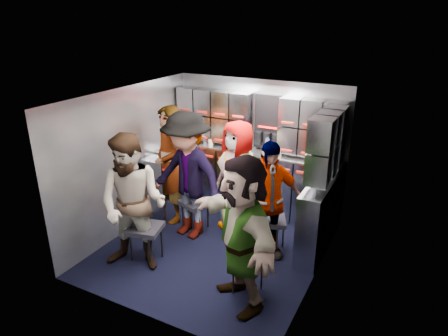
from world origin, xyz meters
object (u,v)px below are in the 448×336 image
at_px(jump_seat_mid_left, 195,204).
at_px(attendant_arc_b, 187,176).
at_px(attendant_standing, 169,165).
at_px(attendant_arc_c, 238,177).
at_px(jump_seat_near_left, 145,230).
at_px(jump_seat_mid_right, 271,222).
at_px(jump_seat_near_right, 248,265).
at_px(attendant_arc_a, 133,204).
at_px(jump_seat_center, 242,198).
at_px(attendant_arc_e, 242,233).
at_px(attendant_arc_d, 267,201).

height_order(jump_seat_mid_left, attendant_arc_b, attendant_arc_b).
relative_size(attendant_standing, attendant_arc_c, 1.09).
bearing_deg(jump_seat_near_left, attendant_arc_c, 61.57).
distance_m(jump_seat_mid_right, jump_seat_near_right, 0.98).
bearing_deg(attendant_arc_a, jump_seat_near_left, 76.18).
bearing_deg(jump_seat_near_left, attendant_arc_a, -90.00).
height_order(jump_seat_center, jump_seat_near_right, jump_seat_center).
height_order(attendant_standing, attendant_arc_a, attendant_standing).
xyz_separation_m(jump_seat_near_left, jump_seat_center, (0.70, 1.47, -0.02)).
relative_size(jump_seat_near_right, attendant_arc_a, 0.24).
bearing_deg(jump_seat_mid_left, attendant_arc_a, -97.80).
bearing_deg(jump_seat_center, jump_seat_near_right, -62.88).
height_order(attendant_arc_a, attendant_arc_e, attendant_arc_a).
relative_size(attendant_standing, attendant_arc_e, 1.03).
bearing_deg(attendant_arc_d, jump_seat_near_left, 169.04).
bearing_deg(jump_seat_mid_left, attendant_arc_d, -8.31).
distance_m(jump_seat_mid_left, attendant_arc_c, 0.76).
relative_size(jump_seat_near_left, attendant_standing, 0.27).
height_order(jump_seat_near_left, attendant_arc_d, attendant_arc_d).
xyz_separation_m(jump_seat_mid_right, attendant_arc_d, (0.00, -0.18, 0.39)).
xyz_separation_m(jump_seat_mid_left, attendant_arc_a, (-0.16, -1.15, 0.47)).
xyz_separation_m(jump_seat_near_left, attendant_standing, (-0.34, 1.07, 0.47)).
bearing_deg(attendant_arc_e, attendant_arc_b, -178.93).
bearing_deg(attendant_arc_b, attendant_arc_d, 10.41).
xyz_separation_m(jump_seat_center, attendant_arc_e, (0.75, -1.65, 0.46)).
relative_size(jump_seat_near_left, jump_seat_center, 1.04).
bearing_deg(jump_seat_mid_right, jump_seat_near_left, -143.97).
distance_m(jump_seat_center, jump_seat_mid_right, 0.81).
bearing_deg(jump_seat_mid_left, attendant_arc_c, 30.32).
relative_size(jump_seat_center, attendant_arc_e, 0.27).
height_order(jump_seat_mid_left, attendant_arc_a, attendant_arc_a).
bearing_deg(jump_seat_mid_left, jump_seat_near_right, -36.96).
height_order(jump_seat_near_left, attendant_arc_e, attendant_arc_e).
distance_m(jump_seat_near_left, attendant_arc_b, 0.94).
height_order(jump_seat_center, jump_seat_mid_right, jump_seat_center).
bearing_deg(jump_seat_near_right, jump_seat_mid_right, 95.97).
xyz_separation_m(jump_seat_mid_left, jump_seat_center, (0.54, 0.50, 0.01)).
height_order(jump_seat_near_left, jump_seat_center, jump_seat_near_left).
bearing_deg(attendant_arc_d, jump_seat_near_right, -124.34).
distance_m(jump_seat_mid_right, attendant_arc_d, 0.43).
bearing_deg(attendant_arc_c, attendant_arc_d, -13.48).
bearing_deg(attendant_standing, attendant_arc_b, 1.73).
bearing_deg(attendant_arc_d, attendant_arc_a, 174.38).
height_order(jump_seat_near_right, attendant_arc_a, attendant_arc_a).
relative_size(jump_seat_near_left, attendant_arc_a, 0.28).
distance_m(jump_seat_mid_left, attendant_arc_d, 1.26).
distance_m(jump_seat_near_left, jump_seat_mid_right, 1.66).
xyz_separation_m(jump_seat_mid_right, attendant_arc_b, (-1.19, -0.19, 0.51)).
height_order(jump_seat_mid_left, jump_seat_mid_right, jump_seat_mid_right).
height_order(jump_seat_mid_left, jump_seat_center, jump_seat_center).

